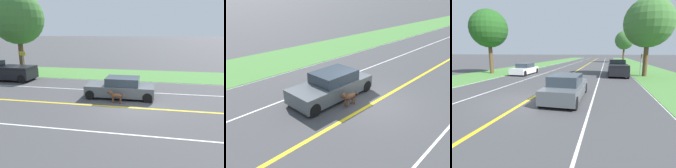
{
  "view_description": "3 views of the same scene",
  "coord_description": "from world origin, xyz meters",
  "views": [
    {
      "loc": [
        -12.25,
        -1.14,
        4.4
      ],
      "look_at": [
        1.41,
        1.47,
        1.05
      ],
      "focal_mm": 35.0,
      "sensor_mm": 36.0,
      "label": 1
    },
    {
      "loc": [
        -5.49,
        8.27,
        5.13
      ],
      "look_at": [
        1.22,
        1.34,
        1.08
      ],
      "focal_mm": 35.0,
      "sensor_mm": 36.0,
      "label": 2
    },
    {
      "loc": [
        4.18,
        -8.52,
        2.63
      ],
      "look_at": [
        1.78,
        1.35,
        0.79
      ],
      "focal_mm": 28.0,
      "sensor_mm": 36.0,
      "label": 3
    }
  ],
  "objects": [
    {
      "name": "roadside_tree_left_near",
      "position": [
        -9.93,
        10.76,
        5.45
      ],
      "size": [
        4.52,
        4.52,
        7.74
      ],
      "color": "brown",
      "rests_on": "ground"
    },
    {
      "name": "lane_dash_same_dir",
      "position": [
        3.5,
        0.0,
        0.0
      ],
      "size": [
        0.1,
        160.0,
        0.01
      ],
      "primitive_type": "cube",
      "color": "white",
      "rests_on": "ground"
    },
    {
      "name": "ground_plane",
      "position": [
        0.0,
        0.0,
        0.0
      ],
      "size": [
        400.0,
        400.0,
        0.0
      ],
      "primitive_type": "plane",
      "color": "#424244"
    },
    {
      "name": "roadside_tree_right_far",
      "position": [
        8.41,
        40.81,
        5.74
      ],
      "size": [
        4.79,
        4.79,
        8.17
      ],
      "color": "brown",
      "rests_on": "ground"
    },
    {
      "name": "street_sign",
      "position": [
        7.79,
        11.92,
        1.57
      ],
      "size": [
        0.11,
        0.64,
        2.49
      ],
      "color": "gray",
      "rests_on": "ground"
    },
    {
      "name": "lane_edge_line_right",
      "position": [
        7.0,
        0.0,
        0.0
      ],
      "size": [
        0.14,
        160.0,
        0.01
      ],
      "primitive_type": "cube",
      "color": "white",
      "rests_on": "ground"
    },
    {
      "name": "dog",
      "position": [
        0.71,
        1.13,
        0.5
      ],
      "size": [
        0.29,
        1.23,
        0.8
      ],
      "rotation": [
        0.0,
        0.0,
        -0.07
      ],
      "color": "brown",
      "rests_on": "ground"
    },
    {
      "name": "pickup_truck",
      "position": [
        5.43,
        12.59,
        0.89
      ],
      "size": [
        2.09,
        5.57,
        1.75
      ],
      "color": "black",
      "rests_on": "ground"
    },
    {
      "name": "centre_divider_line",
      "position": [
        0.0,
        0.0,
        0.0
      ],
      "size": [
        0.18,
        160.0,
        0.01
      ],
      "primitive_type": "cube",
      "color": "yellow",
      "rests_on": "ground"
    },
    {
      "name": "ego_car",
      "position": [
        2.0,
        0.99,
        0.66
      ],
      "size": [
        1.89,
        4.59,
        1.41
      ],
      "color": "#51565B",
      "rests_on": "ground"
    },
    {
      "name": "roadside_tree_right_near",
      "position": [
        8.3,
        12.38,
        5.69
      ],
      "size": [
        5.16,
        5.16,
        8.29
      ],
      "color": "brown",
      "rests_on": "ground"
    },
    {
      "name": "oncoming_car",
      "position": [
        -5.45,
        10.92,
        0.63
      ],
      "size": [
        1.84,
        4.27,
        1.34
      ],
      "rotation": [
        0.0,
        0.0,
        3.14
      ],
      "color": "white",
      "rests_on": "ground"
    },
    {
      "name": "lane_dash_oncoming",
      "position": [
        -3.5,
        0.0,
        0.0
      ],
      "size": [
        0.1,
        160.0,
        0.01
      ],
      "primitive_type": "cube",
      "color": "white",
      "rests_on": "ground"
    }
  ]
}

